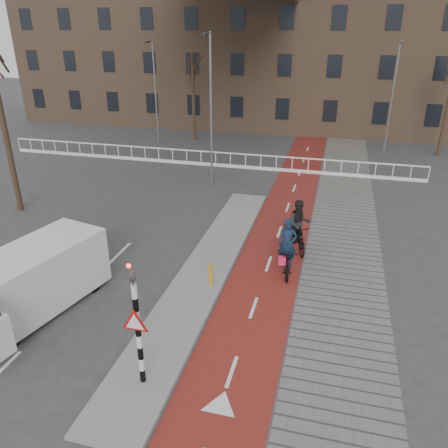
# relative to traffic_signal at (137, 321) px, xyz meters

# --- Properties ---
(ground) EXTENTS (120.00, 120.00, 0.00)m
(ground) POSITION_rel_traffic_signal_xyz_m (0.60, 2.02, -1.99)
(ground) COLOR #38383A
(ground) RESTS_ON ground
(bike_lane) EXTENTS (2.50, 60.00, 0.01)m
(bike_lane) POSITION_rel_traffic_signal_xyz_m (2.10, 12.02, -1.98)
(bike_lane) COLOR maroon
(bike_lane) RESTS_ON ground
(sidewalk) EXTENTS (3.00, 60.00, 0.01)m
(sidewalk) POSITION_rel_traffic_signal_xyz_m (4.90, 12.02, -1.98)
(sidewalk) COLOR slate
(sidewalk) RESTS_ON ground
(curb_island) EXTENTS (1.80, 16.00, 0.12)m
(curb_island) POSITION_rel_traffic_signal_xyz_m (-0.10, 6.02, -1.93)
(curb_island) COLOR gray
(curb_island) RESTS_ON ground
(traffic_signal) EXTENTS (0.80, 0.80, 3.68)m
(traffic_signal) POSITION_rel_traffic_signal_xyz_m (0.00, 0.00, 0.00)
(traffic_signal) COLOR black
(traffic_signal) RESTS_ON curb_island
(bollard) EXTENTS (0.12, 0.12, 0.79)m
(bollard) POSITION_rel_traffic_signal_xyz_m (0.40, 4.85, -1.47)
(bollard) COLOR #CA920B
(bollard) RESTS_ON curb_island
(cyclist_near) EXTENTS (1.10, 2.16, 2.12)m
(cyclist_near) POSITION_rel_traffic_signal_xyz_m (2.82, 6.58, -1.27)
(cyclist_near) COLOR black
(cyclist_near) RESTS_ON bike_lane
(cyclist_far) EXTENTS (1.25, 2.12, 2.17)m
(cyclist_far) POSITION_rel_traffic_signal_xyz_m (3.05, 8.46, -1.08)
(cyclist_far) COLOR black
(cyclist_far) RESTS_ON bike_lane
(van) EXTENTS (3.04, 5.24, 2.12)m
(van) POSITION_rel_traffic_signal_xyz_m (-4.69, 2.15, -0.88)
(van) COLOR silver
(van) RESTS_ON ground
(railing) EXTENTS (28.00, 0.10, 0.99)m
(railing) POSITION_rel_traffic_signal_xyz_m (-4.40, 19.02, -1.68)
(railing) COLOR silver
(railing) RESTS_ON ground
(townhouse_row) EXTENTS (46.00, 10.00, 15.90)m
(townhouse_row) POSITION_rel_traffic_signal_xyz_m (-2.40, 34.02, 5.82)
(townhouse_row) COLOR #7F6047
(townhouse_row) RESTS_ON ground
(tree_left) EXTENTS (0.27, 0.27, 8.96)m
(tree_left) POSITION_rel_traffic_signal_xyz_m (-10.87, 9.34, 2.49)
(tree_left) COLOR black
(tree_left) RESTS_ON ground
(tree_mid) EXTENTS (0.25, 0.25, 6.64)m
(tree_mid) POSITION_rel_traffic_signal_xyz_m (-7.02, 25.57, 1.33)
(tree_mid) COLOR black
(tree_mid) RESTS_ON ground
(tree_right) EXTENTS (0.23, 0.23, 6.20)m
(tree_right) POSITION_rel_traffic_signal_xyz_m (11.25, 25.65, 1.11)
(tree_right) COLOR black
(tree_right) RESTS_ON ground
(streetlight_near) EXTENTS (0.12, 0.12, 8.20)m
(streetlight_near) POSITION_rel_traffic_signal_xyz_m (-2.59, 15.34, 2.11)
(streetlight_near) COLOR slate
(streetlight_near) RESTS_ON ground
(streetlight_left) EXTENTS (0.12, 0.12, 7.56)m
(streetlight_left) POSITION_rel_traffic_signal_xyz_m (-9.39, 23.76, 1.79)
(streetlight_left) COLOR slate
(streetlight_left) RESTS_ON ground
(streetlight_right) EXTENTS (0.12, 0.12, 7.59)m
(streetlight_right) POSITION_rel_traffic_signal_xyz_m (7.57, 25.56, 1.81)
(streetlight_right) COLOR slate
(streetlight_right) RESTS_ON ground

